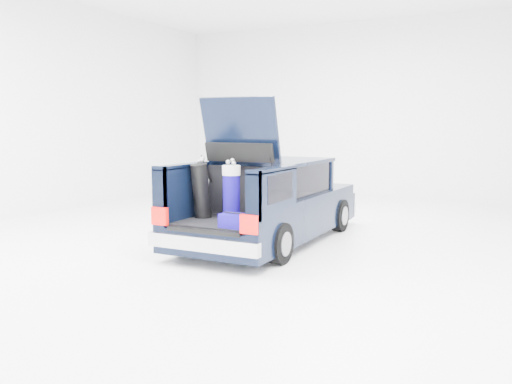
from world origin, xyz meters
The scene contains 6 objects.
ground centered at (0.00, 0.00, 0.00)m, with size 14.00×14.00×0.00m, color white.
car centered at (0.00, 0.11, 0.67)m, with size 1.87×4.65×2.47m.
red_suitcase centered at (0.50, -1.12, 0.88)m, with size 0.39×0.28×0.59m.
black_golf_bag centered at (-0.50, -1.40, 1.03)m, with size 0.35×0.41×0.95m.
blue_golf_bag centered at (-0.02, -1.30, 1.03)m, with size 0.33×0.33×0.94m.
blue_duffel centered at (0.38, -1.90, 0.70)m, with size 0.44×0.31×0.22m.
Camera 1 is at (4.04, -8.48, 2.03)m, focal length 38.00 mm.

